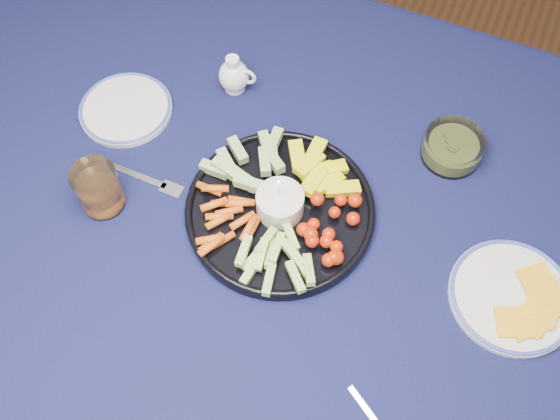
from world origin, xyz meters
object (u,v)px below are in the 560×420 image
at_px(dining_table, 245,208).
at_px(juice_tumbler, 99,190).
at_px(pickle_bowl, 452,148).
at_px(side_plate_extra, 126,109).
at_px(creamer_pitcher, 234,76).
at_px(cheese_plate, 512,296).
at_px(crudite_platter, 279,207).

relative_size(dining_table, juice_tumbler, 18.45).
relative_size(pickle_bowl, side_plate_extra, 0.61).
relative_size(dining_table, creamer_pitcher, 20.60).
relative_size(creamer_pitcher, cheese_plate, 0.41).
distance_m(crudite_platter, juice_tumbler, 0.31).
bearing_deg(pickle_bowl, crudite_platter, -135.18).
bearing_deg(pickle_bowl, creamer_pitcher, -178.31).
height_order(pickle_bowl, side_plate_extra, pickle_bowl).
bearing_deg(cheese_plate, dining_table, 177.15).
relative_size(pickle_bowl, cheese_plate, 0.54).
bearing_deg(crudite_platter, cheese_plate, 0.68).
distance_m(pickle_bowl, juice_tumbler, 0.62).
bearing_deg(crudite_platter, juice_tumbler, -160.40).
bearing_deg(juice_tumbler, crudite_platter, 19.60).
bearing_deg(cheese_plate, crudite_platter, -179.32).
bearing_deg(dining_table, side_plate_extra, 167.93).
xyz_separation_m(creamer_pitcher, juice_tumbler, (-0.10, -0.32, 0.00)).
xyz_separation_m(pickle_bowl, side_plate_extra, (-0.59, -0.15, -0.02)).
distance_m(cheese_plate, side_plate_extra, 0.76).
xyz_separation_m(crudite_platter, side_plate_extra, (-0.36, 0.09, -0.01)).
xyz_separation_m(dining_table, side_plate_extra, (-0.27, 0.06, 0.10)).
distance_m(crudite_platter, creamer_pitcher, 0.29).
relative_size(dining_table, crudite_platter, 5.12).
bearing_deg(dining_table, pickle_bowl, 32.84).
xyz_separation_m(dining_table, creamer_pitcher, (-0.11, 0.19, 0.12)).
distance_m(dining_table, cheese_plate, 0.50).
xyz_separation_m(dining_table, pickle_bowl, (0.32, 0.21, 0.11)).
height_order(crudite_platter, juice_tumbler, crudite_platter).
height_order(juice_tumbler, side_plate_extra, juice_tumbler).
height_order(dining_table, crudite_platter, crudite_platter).
xyz_separation_m(crudite_platter, pickle_bowl, (0.24, 0.23, 0.00)).
bearing_deg(pickle_bowl, side_plate_extra, -166.02).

